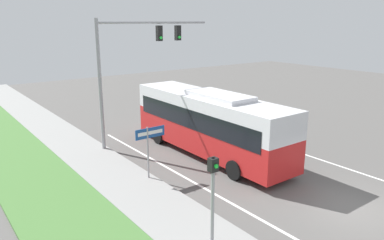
% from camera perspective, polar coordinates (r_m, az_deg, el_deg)
% --- Properties ---
extents(ground_plane, '(80.00, 80.00, 0.00)m').
position_cam_1_polar(ground_plane, '(16.60, 23.11, -12.16)').
color(ground_plane, '#565451').
extents(lane_divider_near, '(0.14, 30.00, 0.01)m').
position_cam_1_polar(lane_divider_near, '(13.90, 15.20, -16.92)').
color(lane_divider_near, silver).
rests_on(lane_divider_near, ground_plane).
extents(bus, '(2.67, 10.82, 3.59)m').
position_cam_1_polar(bus, '(20.35, 2.64, -0.11)').
color(bus, red).
rests_on(bus, ground_plane).
extents(signal_gantry, '(7.41, 0.41, 7.36)m').
position_cam_1_polar(signal_gantry, '(22.00, -8.86, 9.67)').
color(signal_gantry, '#939399').
rests_on(signal_gantry, ground_plane).
extents(pedestrian_signal, '(0.28, 0.34, 3.11)m').
position_cam_1_polar(pedestrian_signal, '(12.00, 3.20, -10.27)').
color(pedestrian_signal, '#939399').
rests_on(pedestrian_signal, ground_plane).
extents(street_sign, '(1.51, 0.08, 2.57)m').
position_cam_1_polar(street_sign, '(17.24, -6.53, -3.27)').
color(street_sign, '#939399').
rests_on(street_sign, ground_plane).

